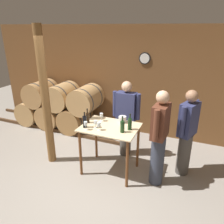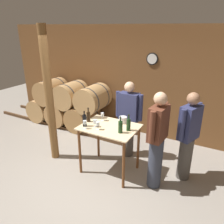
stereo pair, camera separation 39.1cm
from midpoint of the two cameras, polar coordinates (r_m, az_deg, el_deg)
The scene contains 17 objects.
ground_plane at distance 4.08m, azimuth -3.16°, elevation -18.97°, with size 14.00×14.00×0.00m, color gray.
back_wall at distance 5.50m, azimuth 10.18°, elevation 7.54°, with size 8.40×0.08×2.70m.
barrel_rack at distance 6.19m, azimuth -9.99°, elevation 1.99°, with size 4.38×0.83×1.27m.
tasting_table at distance 4.05m, azimuth 2.10°, elevation -6.24°, with size 1.03×0.77×0.95m.
wooden_post at distance 4.39m, azimuth -13.68°, elevation 3.70°, with size 0.16×0.16×2.70m.
wine_bottle_far_left at distance 4.14m, azimuth -3.49°, elevation -1.21°, with size 0.07×0.07×0.28m.
wine_bottle_left at distance 3.95m, azimuth -4.39°, elevation -2.22°, with size 0.07×0.07×0.29m.
wine_bottle_center at distance 3.71m, azimuth 5.23°, elevation -3.91°, with size 0.08×0.08×0.30m.
wine_bottle_right at distance 3.81m, azimuth 7.29°, elevation -3.31°, with size 0.07×0.07×0.30m.
wine_glass_near_left at distance 3.85m, azimuth -4.25°, elevation -2.86°, with size 0.06×0.06×0.15m.
wine_glass_near_center at distance 4.17m, azimuth 0.17°, elevation -0.80°, with size 0.06×0.06×0.16m.
wine_glass_near_right at distance 3.92m, azimuth -1.61°, elevation -2.63°, with size 0.07×0.07×0.14m.
wine_glass_far_side at distance 3.81m, azimuth -0.81°, elevation -3.22°, with size 0.07×0.07×0.15m.
ice_bucket at distance 4.11m, azimuth 5.61°, elevation -2.10°, with size 0.15×0.15×0.12m.
person_host at distance 3.72m, azimuth 14.69°, elevation -7.07°, with size 0.25×0.59×1.72m.
person_visitor_with_scarf at distance 4.55m, azimuth 6.83°, elevation -1.68°, with size 0.59×0.24×1.64m.
person_visitor_bearded at distance 4.10m, azimuth 21.90°, elevation -5.80°, with size 0.34×0.56×1.65m.
Camera 2 is at (1.84, -2.54, 2.64)m, focal length 35.00 mm.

